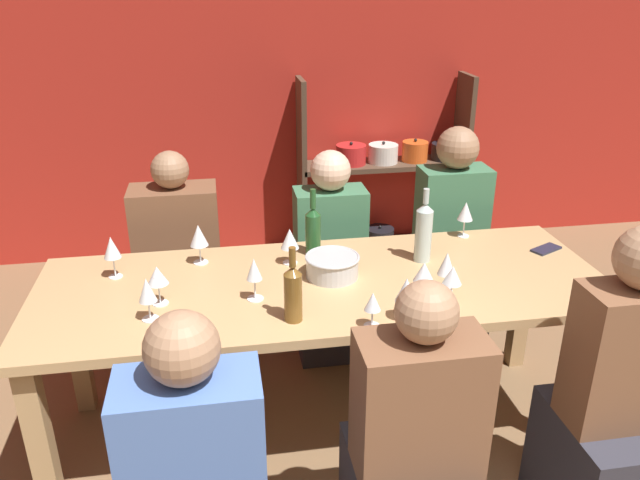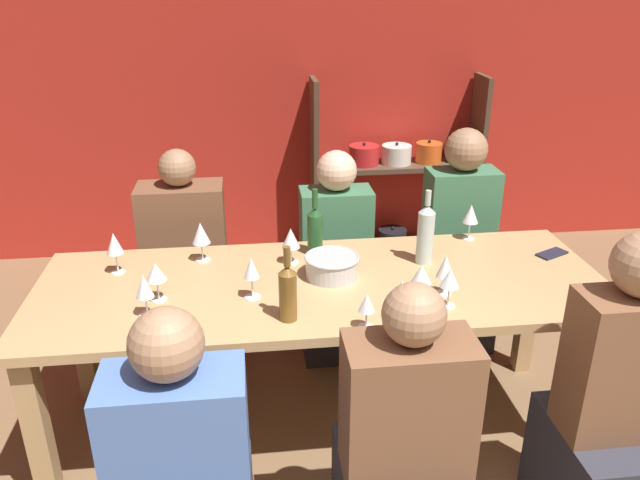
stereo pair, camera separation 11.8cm
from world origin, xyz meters
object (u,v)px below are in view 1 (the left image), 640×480
(wine_glass_red_a, at_px, (406,291))
(wine_glass_white_c, at_px, (373,303))
(cell_phone, at_px, (546,249))
(wine_glass_empty_b, at_px, (254,271))
(wine_bottle_green, at_px, (313,230))
(wine_glass_red_e, at_px, (147,291))
(wine_bottle_dark, at_px, (424,231))
(person_far_c, at_px, (448,261))
(wine_glass_white_d, at_px, (453,276))
(person_far_a, at_px, (181,284))
(wine_glass_white_b, at_px, (290,240))
(wine_glass_red_c, at_px, (157,276))
(mixing_bowl, at_px, (332,265))
(wine_bottle_amber, at_px, (293,292))
(wine_glass_empty_a, at_px, (447,264))
(person_far_b, at_px, (330,277))
(dining_table, at_px, (324,301))
(wine_glass_white_a, at_px, (424,273))
(wine_glass_red_d, at_px, (112,249))
(person_near_b, at_px, (414,473))
(person_near_c, at_px, (610,424))
(wine_glass_empty_c, at_px, (465,212))
(wine_glass_red_b, at_px, (199,236))
(shelf_unit, at_px, (388,183))

(wine_glass_red_a, bearing_deg, wine_glass_white_c, -166.25)
(cell_phone, bearing_deg, wine_glass_empty_b, -169.89)
(wine_bottle_green, distance_m, wine_glass_red_e, 0.85)
(wine_bottle_dark, bearing_deg, person_far_c, 58.07)
(wine_glass_white_d, distance_m, person_far_a, 1.61)
(wine_glass_white_b, bearing_deg, wine_glass_empty_b, -120.19)
(wine_glass_red_c, distance_m, person_far_a, 1.00)
(mixing_bowl, bearing_deg, wine_bottle_amber, -122.35)
(wine_bottle_amber, xyz_separation_m, cell_phone, (1.26, 0.43, -0.11))
(wine_glass_empty_a, height_order, person_far_a, person_far_a)
(wine_bottle_green, bearing_deg, person_far_a, 141.84)
(person_far_b, bearing_deg, wine_glass_white_c, 87.52)
(wine_bottle_green, distance_m, person_far_c, 1.05)
(wine_glass_red_a, bearing_deg, dining_table, 125.47)
(dining_table, relative_size, wine_glass_red_e, 13.93)
(wine_glass_white_a, xyz_separation_m, wine_glass_red_d, (-1.23, 0.42, 0.01))
(wine_bottle_green, bearing_deg, person_far_c, 27.82)
(wine_glass_white_c, bearing_deg, wine_bottle_amber, 161.32)
(wine_glass_red_a, height_order, person_near_b, person_near_b)
(wine_glass_white_c, bearing_deg, person_far_a, 122.93)
(wine_bottle_green, bearing_deg, wine_glass_red_c, -151.58)
(wine_glass_red_e, distance_m, person_near_c, 1.77)
(wine_bottle_dark, relative_size, wine_glass_white_a, 2.04)
(wine_glass_red_a, relative_size, person_near_b, 0.15)
(dining_table, xyz_separation_m, person_far_b, (0.16, 0.72, -0.26))
(mixing_bowl, height_order, wine_glass_empty_c, wine_glass_empty_c)
(wine_bottle_dark, bearing_deg, wine_bottle_green, 162.68)
(wine_glass_red_c, relative_size, cell_phone, 0.98)
(wine_glass_white_d, bearing_deg, wine_bottle_green, 129.87)
(wine_glass_red_a, distance_m, wine_glass_white_c, 0.14)
(wine_bottle_dark, distance_m, wine_glass_red_e, 1.22)
(person_far_c, bearing_deg, wine_glass_white_d, 68.86)
(person_near_b, bearing_deg, person_far_a, 118.15)
(person_near_b, relative_size, person_far_b, 1.00)
(wine_glass_empty_a, relative_size, person_far_a, 0.15)
(wine_glass_empty_a, height_order, person_far_c, person_far_c)
(wine_bottle_green, relative_size, wine_glass_white_c, 2.25)
(wine_glass_white_c, distance_m, person_far_b, 1.19)
(cell_phone, bearing_deg, wine_glass_red_e, -169.28)
(cell_phone, bearing_deg, wine_bottle_dark, -179.27)
(person_far_a, bearing_deg, cell_phone, 159.46)
(mixing_bowl, distance_m, wine_glass_red_b, 0.61)
(wine_glass_red_b, height_order, wine_glass_empty_b, wine_glass_red_b)
(wine_bottle_green, xyz_separation_m, person_far_c, (0.85, 0.45, -0.43))
(wine_glass_white_d, height_order, person_far_c, person_far_c)
(person_near_b, bearing_deg, wine_glass_red_d, 137.98)
(wine_glass_red_e, bearing_deg, wine_glass_empty_a, 1.51)
(shelf_unit, distance_m, wine_glass_empty_a, 2.19)
(wine_glass_red_b, bearing_deg, wine_glass_white_b, -10.16)
(wine_glass_white_c, height_order, wine_glass_empty_b, wine_glass_empty_b)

